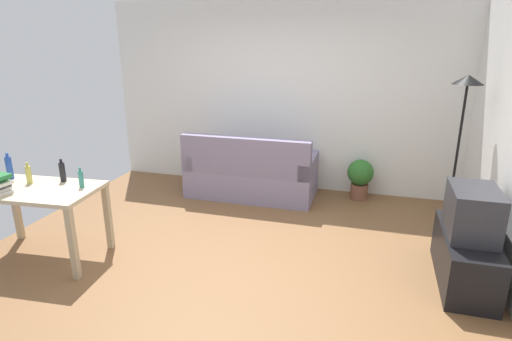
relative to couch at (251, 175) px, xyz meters
name	(u,v)px	position (x,y,z in m)	size (l,w,h in m)	color
ground_plane	(234,250)	(0.29, -1.59, -0.32)	(5.20, 4.40, 0.02)	brown
wall_rear	(282,97)	(0.29, 0.61, 1.04)	(5.20, 0.10, 2.70)	white
couch	(251,175)	(0.00, 0.00, 0.00)	(1.78, 0.84, 0.92)	gray
tv_stand	(465,258)	(2.54, -1.58, -0.07)	(0.44, 1.10, 0.48)	black
tv	(473,212)	(2.54, -1.58, 0.39)	(0.41, 0.60, 0.44)	#2D2D33
torchiere_lamp	(463,112)	(2.54, -0.49, 1.11)	(0.32, 0.32, 1.81)	black
desk	(37,198)	(-1.54, -2.27, 0.34)	(1.25, 0.79, 0.76)	#C6B28E
potted_plant	(360,176)	(1.50, 0.31, 0.02)	(0.36, 0.36, 0.57)	brown
bottle_blue	(9,167)	(-2.01, -2.10, 0.58)	(0.06, 0.06, 0.28)	#2347A3
bottle_squat	(29,174)	(-1.71, -2.16, 0.55)	(0.05, 0.05, 0.22)	#BCB24C
bottle_dark	(62,172)	(-1.42, -2.02, 0.56)	(0.06, 0.06, 0.24)	black
bottle_tall	(81,179)	(-1.12, -2.12, 0.54)	(0.05, 0.05, 0.21)	teal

